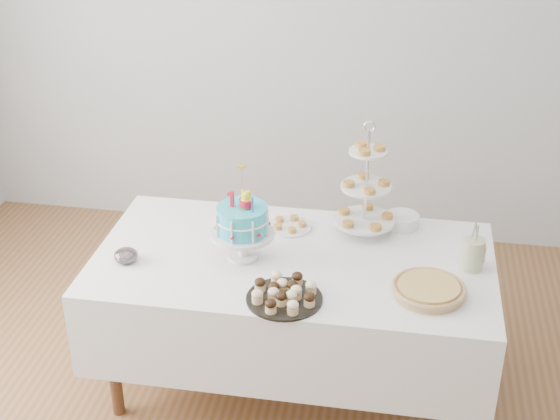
% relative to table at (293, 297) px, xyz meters
% --- Properties ---
extents(walls, '(5.04, 4.04, 2.70)m').
position_rel_table_xyz_m(walls, '(0.00, -0.30, 0.81)').
color(walls, '#A9ABAE').
rests_on(walls, floor).
extents(table, '(1.92, 1.02, 0.77)m').
position_rel_table_xyz_m(table, '(0.00, 0.00, 0.00)').
color(table, silver).
rests_on(table, floor).
extents(birthday_cake, '(0.31, 0.31, 0.47)m').
position_rel_table_xyz_m(birthday_cake, '(-0.24, -0.05, 0.36)').
color(birthday_cake, silver).
rests_on(birthday_cake, table).
extents(cupcake_tray, '(0.34, 0.34, 0.08)m').
position_rel_table_xyz_m(cupcake_tray, '(0.02, -0.36, 0.27)').
color(cupcake_tray, black).
rests_on(cupcake_tray, table).
extents(pie, '(0.33, 0.33, 0.05)m').
position_rel_table_xyz_m(pie, '(0.64, -0.22, 0.26)').
color(pie, '#A38458').
rests_on(pie, table).
extents(tiered_stand, '(0.31, 0.31, 0.60)m').
position_rel_table_xyz_m(tiered_stand, '(0.32, 0.31, 0.48)').
color(tiered_stand, silver).
rests_on(tiered_stand, table).
extents(plate_stack, '(0.17, 0.17, 0.07)m').
position_rel_table_xyz_m(plate_stack, '(0.50, 0.40, 0.26)').
color(plate_stack, silver).
rests_on(plate_stack, table).
extents(pastry_plate, '(0.23, 0.23, 0.03)m').
position_rel_table_xyz_m(pastry_plate, '(-0.07, 0.29, 0.24)').
color(pastry_plate, silver).
rests_on(pastry_plate, table).
extents(jam_bowl_a, '(0.11, 0.11, 0.07)m').
position_rel_table_xyz_m(jam_bowl_a, '(-0.78, -0.17, 0.26)').
color(jam_bowl_a, silver).
rests_on(jam_bowl_a, table).
extents(jam_bowl_b, '(0.10, 0.10, 0.06)m').
position_rel_table_xyz_m(jam_bowl_b, '(-0.78, -0.18, 0.25)').
color(jam_bowl_b, silver).
rests_on(jam_bowl_b, table).
extents(utensil_pitcher, '(0.11, 0.11, 0.24)m').
position_rel_table_xyz_m(utensil_pitcher, '(0.84, 0.04, 0.31)').
color(utensil_pitcher, beige).
rests_on(utensil_pitcher, table).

